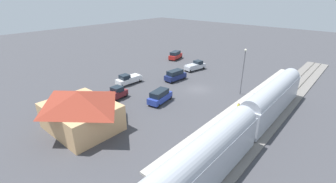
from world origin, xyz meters
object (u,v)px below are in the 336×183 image
object	(u,v)px
pedestrian_on_platform	(238,107)
pickup_white	(129,79)
station_building	(80,110)
pickup_maroon	(113,94)
pickup_silver	(195,66)
suv_red	(175,55)
passenger_train	(203,161)
light_pole_near_platform	(244,67)
suv_navy	(175,75)
suv_blue	(160,96)

from	to	relation	value
pedestrian_on_platform	pickup_white	bearing A→B (deg)	5.52
station_building	pedestrian_on_platform	xyz separation A→B (m)	(-14.35, -17.41, -1.55)
pickup_maroon	pickup_silver	bearing A→B (deg)	-92.32
pickup_white	suv_red	bearing A→B (deg)	-77.00
passenger_train	pedestrian_on_platform	size ratio (longest dim) A/B	32.83
pedestrian_on_platform	pickup_maroon	bearing A→B (deg)	25.72
pickup_maroon	light_pole_near_platform	size ratio (longest dim) A/B	0.66
pickup_maroon	passenger_train	bearing A→B (deg)	163.56
pickup_maroon	pickup_white	bearing A→B (deg)	-59.52
pedestrian_on_platform	pickup_silver	bearing A→B (deg)	-39.03
passenger_train	pickup_white	xyz separation A→B (m)	(26.29, -13.37, -1.83)
light_pole_near_platform	suv_navy	bearing A→B (deg)	8.81
pickup_silver	pickup_maroon	bearing A→B (deg)	87.68
station_building	pedestrian_on_platform	world-z (taller)	station_building
suv_red	suv_blue	bearing A→B (deg)	123.71
station_building	pickup_silver	bearing A→B (deg)	-83.98
suv_red	pickup_maroon	xyz separation A→B (m)	(-8.86, 27.84, -0.12)
station_building	suv_navy	world-z (taller)	station_building
pickup_silver	light_pole_near_platform	world-z (taller)	light_pole_near_platform
passenger_train	station_building	size ratio (longest dim) A/B	5.41
suv_blue	suv_red	bearing A→B (deg)	-56.29
passenger_train	pickup_silver	distance (m)	36.78
suv_navy	pickup_maroon	world-z (taller)	suv_navy
pickup_maroon	light_pole_near_platform	distance (m)	23.16
pickup_silver	suv_red	distance (m)	10.79
station_building	pickup_silver	xyz separation A→B (m)	(3.35, -31.75, -1.80)
station_building	pickup_silver	distance (m)	31.98
pickup_white	suv_blue	size ratio (longest dim) A/B	1.07
pickup_white	light_pole_near_platform	distance (m)	22.26
suv_blue	station_building	bearing A→B (deg)	79.21
station_building	pickup_white	size ratio (longest dim) A/B	1.88
pickup_silver	pickup_maroon	world-z (taller)	same
pickup_white	pickup_maroon	bearing A→B (deg)	120.48
suv_navy	light_pole_near_platform	bearing A→B (deg)	-171.19
passenger_train	pedestrian_on_platform	bearing A→B (deg)	-76.79
pickup_silver	suv_blue	bearing A→B (deg)	107.09
passenger_train	suv_navy	distance (m)	29.46
pedestrian_on_platform	pickup_silver	xyz separation A→B (m)	(17.69, -14.34, -0.25)
passenger_train	suv_red	xyz separation A→B (m)	(31.15, -34.42, -1.71)
suv_navy	light_pole_near_platform	xyz separation A→B (m)	(-13.62, -2.11, 4.07)
pickup_white	pickup_silver	bearing A→B (deg)	-106.64
passenger_train	pickup_maroon	world-z (taller)	passenger_train
suv_blue	suv_navy	size ratio (longest dim) A/B	1.02
passenger_train	suv_blue	world-z (taller)	passenger_train
passenger_train	light_pole_near_platform	world-z (taller)	light_pole_near_platform
pickup_maroon	light_pole_near_platform	world-z (taller)	light_pole_near_platform
pedestrian_on_platform	light_pole_near_platform	size ratio (longest dim) A/B	0.20
passenger_train	pickup_white	world-z (taller)	passenger_train
suv_blue	suv_red	distance (m)	28.11
pickup_white	pickup_silver	distance (m)	17.25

